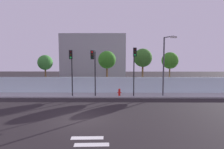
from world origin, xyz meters
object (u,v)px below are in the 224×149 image
at_px(roadside_tree_midleft, 107,60).
at_px(fire_hydrant, 119,92).
at_px(roadside_tree_midright, 143,58).
at_px(traffic_light_left, 94,63).
at_px(traffic_light_right, 71,63).
at_px(roadside_tree_leftmost, 45,63).
at_px(street_lamp_curbside, 165,61).
at_px(roadside_tree_rightmost, 170,61).
at_px(traffic_light_center, 134,62).

bearing_deg(roadside_tree_midleft, fire_hydrant, -63.27).
relative_size(roadside_tree_midleft, roadside_tree_midright, 0.95).
xyz_separation_m(traffic_light_left, roadside_tree_midright, (5.58, 3.50, 0.48)).
height_order(fire_hydrant, roadside_tree_midleft, roadside_tree_midleft).
distance_m(traffic_light_left, traffic_light_right, 2.29).
height_order(traffic_light_left, fire_hydrant, traffic_light_left).
bearing_deg(traffic_light_left, roadside_tree_leftmost, 150.63).
xyz_separation_m(traffic_light_right, roadside_tree_midright, (7.85, 3.71, 0.45)).
relative_size(traffic_light_right, fire_hydrant, 6.43).
xyz_separation_m(traffic_light_right, street_lamp_curbside, (9.76, 0.62, 0.20)).
distance_m(traffic_light_right, roadside_tree_midright, 8.70).
height_order(fire_hydrant, roadside_tree_midright, roadside_tree_midright).
bearing_deg(traffic_light_right, roadside_tree_midleft, 46.33).
xyz_separation_m(traffic_light_left, street_lamp_curbside, (7.48, 0.42, 0.24)).
relative_size(traffic_light_left, roadside_tree_rightmost, 1.00).
distance_m(traffic_light_center, roadside_tree_midright, 3.72).
bearing_deg(traffic_light_left, fire_hydrant, 13.94).
bearing_deg(roadside_tree_midleft, roadside_tree_leftmost, 180.00).
height_order(street_lamp_curbside, roadside_tree_midleft, street_lamp_curbside).
bearing_deg(roadside_tree_rightmost, traffic_light_left, -158.37).
xyz_separation_m(fire_hydrant, roadside_tree_leftmost, (-8.92, 2.84, 3.02)).
height_order(traffic_light_center, roadside_tree_midleft, traffic_light_center).
distance_m(traffic_light_left, traffic_light_center, 4.23).
bearing_deg(fire_hydrant, roadside_tree_midright, 44.50).
bearing_deg(traffic_light_left, traffic_light_center, 0.69).
xyz_separation_m(traffic_light_right, roadside_tree_midleft, (3.54, 3.71, 0.20)).
relative_size(traffic_light_left, roadside_tree_midright, 0.92).
distance_m(traffic_light_left, roadside_tree_leftmost, 7.15).
height_order(traffic_light_left, roadside_tree_midleft, roadside_tree_midleft).
xyz_separation_m(traffic_light_center, roadside_tree_midright, (1.36, 3.45, 0.30)).
bearing_deg(traffic_light_right, fire_hydrant, 9.93).
bearing_deg(roadside_tree_leftmost, traffic_light_left, -29.37).
xyz_separation_m(traffic_light_center, roadside_tree_midleft, (-2.96, 3.45, 0.05)).
height_order(traffic_light_left, roadside_tree_rightmost, traffic_light_left).
distance_m(fire_hydrant, roadside_tree_midright, 5.41).
relative_size(fire_hydrant, roadside_tree_midleft, 0.15).
bearing_deg(roadside_tree_midleft, street_lamp_curbside, -26.40).
bearing_deg(street_lamp_curbside, fire_hydrant, 177.00).
xyz_separation_m(roadside_tree_leftmost, roadside_tree_rightmost, (15.07, 0.00, 0.26)).
xyz_separation_m(street_lamp_curbside, roadside_tree_midright, (-1.91, 3.09, 0.24)).
height_order(roadside_tree_leftmost, roadside_tree_midleft, roadside_tree_midleft).
height_order(roadside_tree_midleft, roadside_tree_rightmost, roadside_tree_midleft).
bearing_deg(roadside_tree_midright, roadside_tree_rightmost, 0.00).
distance_m(traffic_light_center, roadside_tree_rightmost, 5.77).
height_order(roadside_tree_midleft, roadside_tree_midright, roadside_tree_midright).
relative_size(traffic_light_center, roadside_tree_rightmost, 1.06).
xyz_separation_m(traffic_light_center, street_lamp_curbside, (3.26, 0.37, 0.05)).
relative_size(fire_hydrant, roadside_tree_midright, 0.14).
distance_m(street_lamp_curbside, roadside_tree_rightmost, 3.37).
height_order(traffic_light_right, street_lamp_curbside, street_lamp_curbside).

